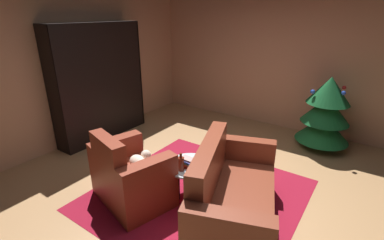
{
  "coord_description": "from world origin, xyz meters",
  "views": [
    {
      "loc": [
        1.63,
        -2.7,
        2.27
      ],
      "look_at": [
        -0.36,
        0.18,
        0.9
      ],
      "focal_mm": 26.1,
      "sensor_mm": 36.0,
      "label": 1
    }
  ],
  "objects_px": {
    "decorated_tree": "(326,113)",
    "couch_red": "(231,197)",
    "bottle_on_table": "(181,164)",
    "coffee_table": "(190,168)",
    "book_stack_on_table": "(189,163)",
    "bookshelf_unit": "(105,82)",
    "armchair_red": "(130,177)"
  },
  "relations": [
    {
      "from": "decorated_tree",
      "to": "couch_red",
      "type": "bearing_deg",
      "value": -100.11
    },
    {
      "from": "couch_red",
      "to": "bottle_on_table",
      "type": "relative_size",
      "value": 7.95
    },
    {
      "from": "bottle_on_table",
      "to": "coffee_table",
      "type": "bearing_deg",
      "value": 83.83
    },
    {
      "from": "couch_red",
      "to": "decorated_tree",
      "type": "bearing_deg",
      "value": 79.89
    },
    {
      "from": "couch_red",
      "to": "coffee_table",
      "type": "height_order",
      "value": "couch_red"
    },
    {
      "from": "book_stack_on_table",
      "to": "couch_red",
      "type": "bearing_deg",
      "value": -6.48
    },
    {
      "from": "decorated_tree",
      "to": "coffee_table",
      "type": "bearing_deg",
      "value": -114.24
    },
    {
      "from": "book_stack_on_table",
      "to": "bottle_on_table",
      "type": "distance_m",
      "value": 0.13
    },
    {
      "from": "couch_red",
      "to": "bookshelf_unit",
      "type": "bearing_deg",
      "value": 164.45
    },
    {
      "from": "coffee_table",
      "to": "bottle_on_table",
      "type": "bearing_deg",
      "value": -96.17
    },
    {
      "from": "bookshelf_unit",
      "to": "book_stack_on_table",
      "type": "bearing_deg",
      "value": -17.78
    },
    {
      "from": "bookshelf_unit",
      "to": "bottle_on_table",
      "type": "relative_size",
      "value": 9.03
    },
    {
      "from": "bookshelf_unit",
      "to": "decorated_tree",
      "type": "height_order",
      "value": "bookshelf_unit"
    },
    {
      "from": "armchair_red",
      "to": "book_stack_on_table",
      "type": "relative_size",
      "value": 5.04
    },
    {
      "from": "bookshelf_unit",
      "to": "couch_red",
      "type": "height_order",
      "value": "bookshelf_unit"
    },
    {
      "from": "couch_red",
      "to": "decorated_tree",
      "type": "distance_m",
      "value": 2.63
    },
    {
      "from": "coffee_table",
      "to": "bottle_on_table",
      "type": "distance_m",
      "value": 0.22
    },
    {
      "from": "armchair_red",
      "to": "couch_red",
      "type": "height_order",
      "value": "armchair_red"
    },
    {
      "from": "book_stack_on_table",
      "to": "bottle_on_table",
      "type": "xyz_separation_m",
      "value": [
        -0.03,
        -0.12,
        0.04
      ]
    },
    {
      "from": "armchair_red",
      "to": "bottle_on_table",
      "type": "bearing_deg",
      "value": 30.83
    },
    {
      "from": "armchair_red",
      "to": "bottle_on_table",
      "type": "distance_m",
      "value": 0.67
    },
    {
      "from": "bookshelf_unit",
      "to": "armchair_red",
      "type": "relative_size",
      "value": 1.84
    },
    {
      "from": "bookshelf_unit",
      "to": "couch_red",
      "type": "bearing_deg",
      "value": -15.55
    },
    {
      "from": "couch_red",
      "to": "book_stack_on_table",
      "type": "height_order",
      "value": "couch_red"
    },
    {
      "from": "book_stack_on_table",
      "to": "decorated_tree",
      "type": "height_order",
      "value": "decorated_tree"
    },
    {
      "from": "book_stack_on_table",
      "to": "coffee_table",
      "type": "bearing_deg",
      "value": 103.02
    },
    {
      "from": "decorated_tree",
      "to": "bookshelf_unit",
      "type": "bearing_deg",
      "value": -154.37
    },
    {
      "from": "armchair_red",
      "to": "bookshelf_unit",
      "type": "bearing_deg",
      "value": 146.7
    },
    {
      "from": "coffee_table",
      "to": "bottle_on_table",
      "type": "relative_size",
      "value": 2.7
    },
    {
      "from": "couch_red",
      "to": "decorated_tree",
      "type": "relative_size",
      "value": 1.45
    },
    {
      "from": "coffee_table",
      "to": "book_stack_on_table",
      "type": "relative_size",
      "value": 2.78
    },
    {
      "from": "coffee_table",
      "to": "bottle_on_table",
      "type": "height_order",
      "value": "bottle_on_table"
    }
  ]
}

